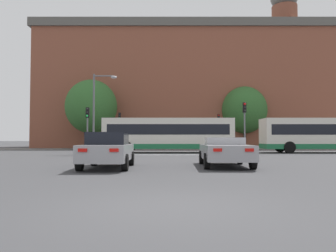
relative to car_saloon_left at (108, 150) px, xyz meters
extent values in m
plane|color=#3D3D3F|center=(2.50, -7.80, -0.76)|extent=(400.00, 400.00, 0.00)
cube|color=silver|center=(2.50, 11.37, -0.75)|extent=(9.19, 0.30, 0.01)
cube|color=gray|center=(2.50, 26.09, -0.75)|extent=(70.21, 2.50, 0.01)
cube|color=brown|center=(6.10, 37.20, 7.51)|extent=(44.29, 14.22, 16.53)
cube|color=#5B5954|center=(6.10, 37.20, 16.36)|extent=(45.18, 14.79, 1.17)
cube|color=brown|center=(-9.25, 39.58, 17.84)|extent=(0.90, 0.90, 1.79)
cube|color=brown|center=(5.54, 40.22, 17.84)|extent=(0.90, 0.90, 1.79)
cube|color=brown|center=(20.97, 33.98, 17.84)|extent=(0.90, 0.90, 1.79)
cylinder|color=brown|center=(20.87, 37.20, 19.16)|extent=(3.88, 3.88, 4.44)
cube|color=#9E9EA3|center=(0.00, 0.01, -0.11)|extent=(1.87, 4.27, 0.65)
cube|color=black|center=(0.00, -0.03, 0.47)|extent=(1.57, 1.94, 0.50)
cylinder|color=black|center=(-0.88, 1.30, -0.44)|extent=(0.23, 0.64, 0.64)
cylinder|color=black|center=(0.82, 1.34, -0.44)|extent=(0.23, 0.64, 0.64)
cylinder|color=black|center=(-0.82, -1.32, -0.44)|extent=(0.23, 0.64, 0.64)
cylinder|color=black|center=(0.88, -1.28, -0.44)|extent=(0.23, 0.64, 0.64)
cube|color=red|center=(-0.50, -2.14, 0.05)|extent=(0.32, 0.06, 0.12)
cube|color=red|center=(0.60, -2.11, 0.05)|extent=(0.32, 0.06, 0.12)
cube|color=#9E9EA3|center=(4.99, 0.80, -0.12)|extent=(2.01, 4.45, 0.63)
cube|color=#9E9EA3|center=(4.99, 0.91, 0.35)|extent=(1.67, 1.36, 0.32)
cylinder|color=black|center=(4.11, 2.19, -0.44)|extent=(0.24, 0.65, 0.64)
cylinder|color=black|center=(5.93, 2.14, -0.44)|extent=(0.24, 0.65, 0.64)
cylinder|color=black|center=(4.04, -0.54, -0.44)|extent=(0.24, 0.65, 0.64)
cylinder|color=black|center=(5.86, -0.59, -0.44)|extent=(0.24, 0.65, 0.64)
cube|color=red|center=(4.34, -1.40, 0.04)|extent=(0.32, 0.06, 0.12)
cube|color=red|center=(5.52, -1.44, 0.04)|extent=(0.32, 0.06, 0.12)
cube|color=silver|center=(2.51, 15.67, 0.94)|extent=(11.47, 2.49, 2.69)
cube|color=#1E7042|center=(2.51, 15.67, -0.19)|extent=(11.49, 2.51, 0.44)
cube|color=black|center=(2.51, 15.67, 1.28)|extent=(10.55, 2.52, 0.90)
cylinder|color=black|center=(6.07, 16.86, -0.26)|extent=(1.00, 0.28, 1.00)
cylinder|color=black|center=(6.07, 14.47, -0.26)|extent=(1.00, 0.28, 1.00)
cylinder|color=black|center=(-1.04, 16.86, -0.26)|extent=(1.00, 0.28, 1.00)
cylinder|color=black|center=(-1.04, 14.47, -0.26)|extent=(1.00, 0.28, 1.00)
cube|color=silver|center=(16.00, 15.45, 0.93)|extent=(10.19, 2.47, 2.67)
cube|color=#1E7042|center=(16.00, 15.45, -0.19)|extent=(10.21, 2.49, 0.44)
cube|color=black|center=(16.00, 15.45, 1.27)|extent=(9.37, 2.50, 0.90)
cylinder|color=black|center=(12.84, 16.64, -0.26)|extent=(1.00, 0.28, 1.00)
cylinder|color=black|center=(12.84, 14.27, -0.26)|extent=(1.00, 0.28, 1.00)
cylinder|color=slate|center=(-3.70, 11.49, 0.66)|extent=(0.12, 0.12, 2.84)
cube|color=black|center=(-3.70, 11.49, 2.48)|extent=(0.26, 0.20, 0.80)
sphere|color=black|center=(-3.70, 11.36, 2.74)|extent=(0.17, 0.17, 0.17)
sphere|color=black|center=(-3.70, 11.36, 2.48)|extent=(0.17, 0.17, 0.17)
sphere|color=#1ED14C|center=(-3.70, 11.36, 2.23)|extent=(0.17, 0.17, 0.17)
cylinder|color=slate|center=(8.47, 11.83, 0.88)|extent=(0.12, 0.12, 3.26)
cube|color=black|center=(8.47, 11.83, 2.91)|extent=(0.26, 0.20, 0.80)
sphere|color=red|center=(8.47, 11.70, 3.16)|extent=(0.17, 0.17, 0.17)
sphere|color=black|center=(8.47, 11.70, 2.91)|extent=(0.17, 0.17, 0.17)
sphere|color=black|center=(8.47, 11.70, 2.65)|extent=(0.17, 0.17, 0.17)
cylinder|color=slate|center=(8.54, 25.40, 0.93)|extent=(0.12, 0.12, 3.38)
cube|color=black|center=(8.54, 25.40, 3.02)|extent=(0.26, 0.20, 0.80)
sphere|color=red|center=(8.54, 25.27, 3.28)|extent=(0.17, 0.17, 0.17)
sphere|color=black|center=(8.54, 25.27, 3.02)|extent=(0.17, 0.17, 0.17)
sphere|color=black|center=(8.54, 25.27, 2.77)|extent=(0.17, 0.17, 0.17)
cylinder|color=slate|center=(-3.25, 25.06, 1.01)|extent=(0.12, 0.12, 3.54)
cube|color=black|center=(-3.25, 25.06, 3.18)|extent=(0.26, 0.20, 0.80)
sphere|color=black|center=(-3.25, 24.93, 3.44)|extent=(0.17, 0.17, 0.17)
sphere|color=black|center=(-3.25, 24.93, 3.18)|extent=(0.17, 0.17, 0.17)
sphere|color=#1ED14C|center=(-3.25, 24.93, 2.93)|extent=(0.17, 0.17, 0.17)
cylinder|color=slate|center=(-3.56, 12.96, 2.51)|extent=(0.16, 0.16, 6.52)
cylinder|color=slate|center=(-2.75, 12.96, 5.62)|extent=(1.62, 0.10, 0.10)
ellipsoid|color=#B2B2B7|center=(-1.94, 12.96, 5.52)|extent=(0.50, 0.36, 0.22)
cylinder|color=#333851|center=(0.40, 26.77, -0.38)|extent=(0.13, 0.13, 0.75)
cylinder|color=#333851|center=(0.46, 26.60, -0.38)|extent=(0.13, 0.13, 0.75)
cube|color=tan|center=(0.43, 26.69, 0.29)|extent=(0.34, 0.45, 0.59)
sphere|color=tan|center=(0.43, 26.69, 0.70)|extent=(0.23, 0.23, 0.23)
cylinder|color=brown|center=(-6.11, 25.27, -0.32)|extent=(0.13, 0.13, 0.87)
cylinder|color=brown|center=(-5.94, 25.28, -0.32)|extent=(0.13, 0.13, 0.87)
cube|color=#336B38|center=(-6.03, 25.28, 0.46)|extent=(0.41, 0.24, 0.69)
sphere|color=tan|center=(-6.03, 25.28, 0.94)|extent=(0.26, 0.26, 0.26)
cylinder|color=black|center=(-3.75, 26.50, -0.37)|extent=(0.13, 0.13, 0.76)
cylinder|color=black|center=(-3.69, 26.66, -0.37)|extent=(0.13, 0.13, 0.76)
cube|color=navy|center=(-3.72, 26.58, 0.31)|extent=(0.35, 0.45, 0.60)
sphere|color=tan|center=(-3.72, 26.58, 0.73)|extent=(0.23, 0.23, 0.23)
cylinder|color=#4C3823|center=(-7.07, 27.00, 0.52)|extent=(0.36, 0.36, 2.54)
ellipsoid|color=#33662D|center=(-7.07, 27.00, 4.50)|extent=(6.38, 6.38, 6.70)
cylinder|color=#4C3823|center=(12.70, 30.00, 0.52)|extent=(0.36, 0.36, 2.55)
ellipsoid|color=#33662D|center=(12.70, 30.00, 4.34)|extent=(5.99, 5.99, 6.29)
camera|label=1|loc=(2.49, -13.61, 0.44)|focal=35.00mm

